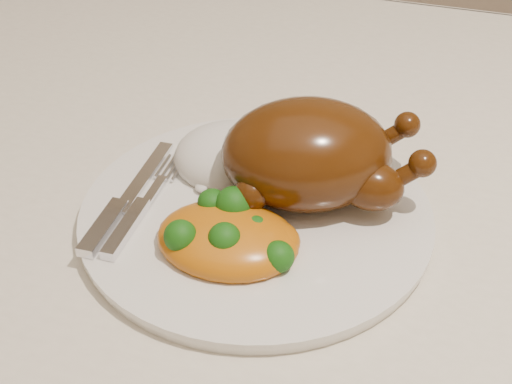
% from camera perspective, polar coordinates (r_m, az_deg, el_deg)
% --- Properties ---
extents(dining_table, '(1.60, 0.90, 0.76)m').
position_cam_1_polar(dining_table, '(0.73, 11.79, -8.56)').
color(dining_table, brown).
rests_on(dining_table, floor).
extents(tablecloth, '(1.73, 1.03, 0.18)m').
position_cam_1_polar(tablecloth, '(0.68, 12.55, -4.27)').
color(tablecloth, silver).
rests_on(tablecloth, dining_table).
extents(dinner_plate, '(0.32, 0.32, 0.01)m').
position_cam_1_polar(dinner_plate, '(0.65, 0.00, -1.89)').
color(dinner_plate, white).
rests_on(dinner_plate, tablecloth).
extents(roast_chicken, '(0.20, 0.16, 0.10)m').
position_cam_1_polar(roast_chicken, '(0.63, 4.48, 3.05)').
color(roast_chicken, '#4B2508').
rests_on(roast_chicken, dinner_plate).
extents(rice_mound, '(0.14, 0.13, 0.06)m').
position_cam_1_polar(rice_mound, '(0.69, -1.97, 2.81)').
color(rice_mound, white).
rests_on(rice_mound, dinner_plate).
extents(mac_and_cheese, '(0.13, 0.10, 0.05)m').
position_cam_1_polar(mac_and_cheese, '(0.60, -1.73, -3.63)').
color(mac_and_cheese, '#C05F0C').
rests_on(mac_and_cheese, dinner_plate).
extents(cutlery, '(0.04, 0.18, 0.01)m').
position_cam_1_polar(cutlery, '(0.64, -10.27, -1.46)').
color(cutlery, silver).
rests_on(cutlery, dinner_plate).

